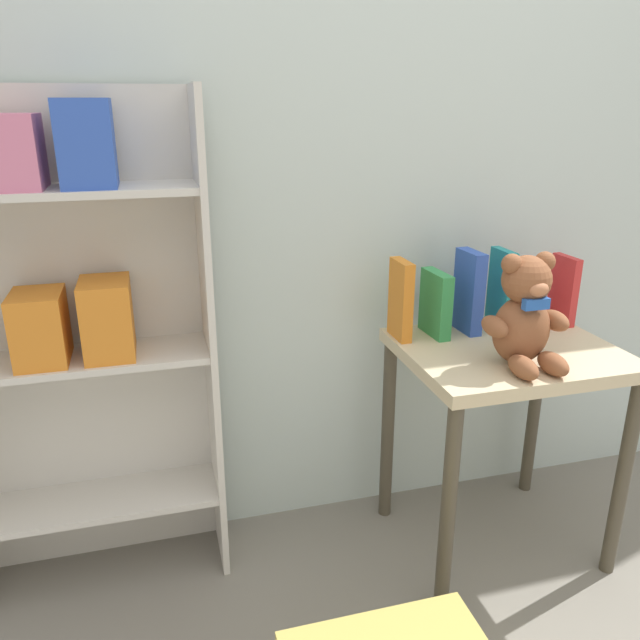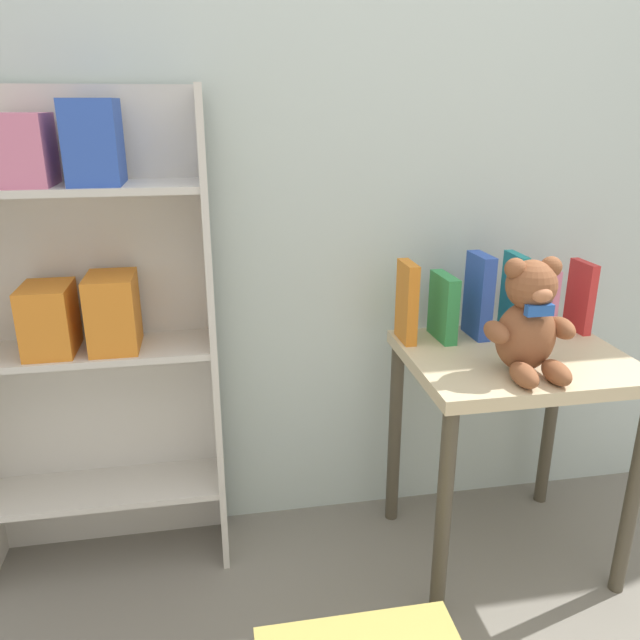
{
  "view_description": "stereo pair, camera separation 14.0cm",
  "coord_description": "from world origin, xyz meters",
  "px_view_note": "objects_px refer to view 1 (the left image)",
  "views": [
    {
      "loc": [
        -0.67,
        -0.35,
        1.29
      ],
      "look_at": [
        -0.27,
        1.11,
        0.76
      ],
      "focal_mm": 35.0,
      "sensor_mm": 36.0,
      "label": 1
    },
    {
      "loc": [
        -0.54,
        -0.38,
        1.29
      ],
      "look_at": [
        -0.27,
        1.11,
        0.76
      ],
      "focal_mm": 35.0,
      "sensor_mm": 36.0,
      "label": 2
    }
  ],
  "objects_px": {
    "book_standing_green": "(436,304)",
    "book_standing_pink": "(531,294)",
    "teddy_bear": "(525,315)",
    "book_standing_teal": "(501,290)",
    "book_standing_red": "(563,290)",
    "book_standing_blue": "(469,292)",
    "book_standing_orange": "(401,300)",
    "bookshelf_side": "(77,322)",
    "display_table": "(505,382)"
  },
  "relations": [
    {
      "from": "book_standing_green",
      "to": "book_standing_pink",
      "type": "height_order",
      "value": "book_standing_pink"
    },
    {
      "from": "teddy_bear",
      "to": "book_standing_teal",
      "type": "distance_m",
      "value": 0.28
    },
    {
      "from": "book_standing_pink",
      "to": "book_standing_red",
      "type": "height_order",
      "value": "book_standing_red"
    },
    {
      "from": "teddy_bear",
      "to": "book_standing_blue",
      "type": "height_order",
      "value": "teddy_bear"
    },
    {
      "from": "book_standing_orange",
      "to": "book_standing_red",
      "type": "height_order",
      "value": "book_standing_orange"
    },
    {
      "from": "book_standing_orange",
      "to": "book_standing_teal",
      "type": "bearing_deg",
      "value": -0.83
    },
    {
      "from": "book_standing_blue",
      "to": "book_standing_orange",
      "type": "bearing_deg",
      "value": 177.56
    },
    {
      "from": "book_standing_red",
      "to": "bookshelf_side",
      "type": "bearing_deg",
      "value": 175.54
    },
    {
      "from": "bookshelf_side",
      "to": "book_standing_pink",
      "type": "xyz_separation_m",
      "value": [
        1.29,
        -0.05,
        -0.01
      ]
    },
    {
      "from": "book_standing_blue",
      "to": "book_standing_red",
      "type": "xyz_separation_m",
      "value": [
        0.32,
        -0.01,
        -0.02
      ]
    },
    {
      "from": "display_table",
      "to": "teddy_bear",
      "type": "bearing_deg",
      "value": -108.41
    },
    {
      "from": "book_standing_teal",
      "to": "book_standing_pink",
      "type": "relative_size",
      "value": 1.24
    },
    {
      "from": "book_standing_red",
      "to": "book_standing_blue",
      "type": "bearing_deg",
      "value": 176.34
    },
    {
      "from": "display_table",
      "to": "book_standing_red",
      "type": "distance_m",
      "value": 0.37
    },
    {
      "from": "book_standing_green",
      "to": "book_standing_red",
      "type": "height_order",
      "value": "book_standing_red"
    },
    {
      "from": "book_standing_blue",
      "to": "book_standing_teal",
      "type": "relative_size",
      "value": 1.01
    },
    {
      "from": "teddy_bear",
      "to": "book_standing_green",
      "type": "bearing_deg",
      "value": 114.97
    },
    {
      "from": "teddy_bear",
      "to": "book_standing_blue",
      "type": "distance_m",
      "value": 0.26
    },
    {
      "from": "display_table",
      "to": "teddy_bear",
      "type": "height_order",
      "value": "teddy_bear"
    },
    {
      "from": "book_standing_teal",
      "to": "book_standing_pink",
      "type": "height_order",
      "value": "book_standing_teal"
    },
    {
      "from": "bookshelf_side",
      "to": "teddy_bear",
      "type": "distance_m",
      "value": 1.14
    },
    {
      "from": "teddy_bear",
      "to": "book_standing_pink",
      "type": "height_order",
      "value": "teddy_bear"
    },
    {
      "from": "book_standing_green",
      "to": "book_standing_teal",
      "type": "bearing_deg",
      "value": -1.86
    },
    {
      "from": "book_standing_orange",
      "to": "book_standing_teal",
      "type": "distance_m",
      "value": 0.32
    },
    {
      "from": "display_table",
      "to": "book_standing_red",
      "type": "height_order",
      "value": "book_standing_red"
    },
    {
      "from": "display_table",
      "to": "book_standing_red",
      "type": "xyz_separation_m",
      "value": [
        0.26,
        0.14,
        0.21
      ]
    },
    {
      "from": "display_table",
      "to": "book_standing_red",
      "type": "bearing_deg",
      "value": 28.68
    },
    {
      "from": "teddy_bear",
      "to": "book_standing_red",
      "type": "distance_m",
      "value": 0.39
    },
    {
      "from": "book_standing_orange",
      "to": "book_standing_pink",
      "type": "distance_m",
      "value": 0.42
    },
    {
      "from": "book_standing_teal",
      "to": "display_table",
      "type": "bearing_deg",
      "value": -109.11
    },
    {
      "from": "book_standing_teal",
      "to": "book_standing_pink",
      "type": "distance_m",
      "value": 0.11
    },
    {
      "from": "book_standing_green",
      "to": "teddy_bear",
      "type": "bearing_deg",
      "value": -67.51
    },
    {
      "from": "book_standing_orange",
      "to": "book_standing_blue",
      "type": "distance_m",
      "value": 0.21
    },
    {
      "from": "teddy_bear",
      "to": "book_standing_blue",
      "type": "relative_size",
      "value": 1.21
    },
    {
      "from": "book_standing_teal",
      "to": "book_standing_red",
      "type": "xyz_separation_m",
      "value": [
        0.21,
        -0.01,
        -0.02
      ]
    },
    {
      "from": "book_standing_teal",
      "to": "book_standing_orange",
      "type": "bearing_deg",
      "value": 179.66
    },
    {
      "from": "display_table",
      "to": "book_standing_red",
      "type": "relative_size",
      "value": 3.09
    },
    {
      "from": "teddy_bear",
      "to": "book_standing_green",
      "type": "height_order",
      "value": "teddy_bear"
    },
    {
      "from": "book_standing_pink",
      "to": "book_standing_red",
      "type": "distance_m",
      "value": 0.11
    },
    {
      "from": "display_table",
      "to": "book_standing_orange",
      "type": "xyz_separation_m",
      "value": [
        -0.26,
        0.15,
        0.22
      ]
    },
    {
      "from": "book_standing_blue",
      "to": "book_standing_pink",
      "type": "bearing_deg",
      "value": -1.95
    },
    {
      "from": "bookshelf_side",
      "to": "book_standing_pink",
      "type": "relative_size",
      "value": 6.87
    },
    {
      "from": "bookshelf_side",
      "to": "display_table",
      "type": "distance_m",
      "value": 1.18
    },
    {
      "from": "bookshelf_side",
      "to": "book_standing_red",
      "type": "bearing_deg",
      "value": -2.49
    },
    {
      "from": "teddy_bear",
      "to": "book_standing_blue",
      "type": "xyz_separation_m",
      "value": [
        -0.02,
        0.26,
        -0.01
      ]
    },
    {
      "from": "book_standing_blue",
      "to": "book_standing_red",
      "type": "bearing_deg",
      "value": -3.95
    },
    {
      "from": "book_standing_blue",
      "to": "book_standing_pink",
      "type": "height_order",
      "value": "book_standing_blue"
    },
    {
      "from": "teddy_bear",
      "to": "book_standing_blue",
      "type": "bearing_deg",
      "value": 93.45
    },
    {
      "from": "bookshelf_side",
      "to": "book_standing_blue",
      "type": "bearing_deg",
      "value": -2.72
    },
    {
      "from": "teddy_bear",
      "to": "book_standing_pink",
      "type": "relative_size",
      "value": 1.51
    }
  ]
}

